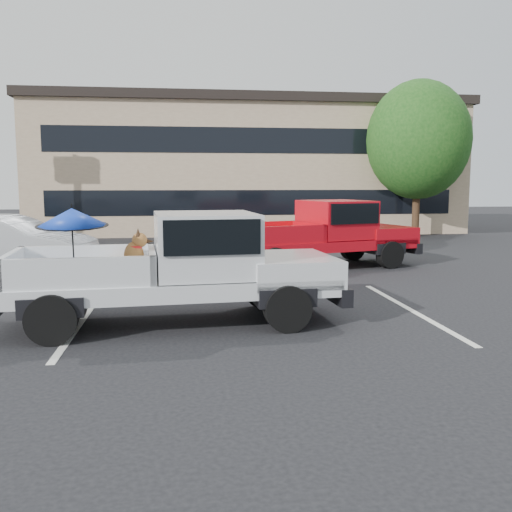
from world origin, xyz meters
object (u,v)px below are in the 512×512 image
object	(u,v)px
tree_back	(310,146)
silver_pickup	(191,262)
red_pickup	(331,231)
silver_sedan	(9,244)
tree_right	(418,140)

from	to	relation	value
tree_back	silver_pickup	xyz separation A→B (m)	(-7.10, -22.43, -3.36)
red_pickup	tree_back	bearing A→B (deg)	62.38
red_pickup	silver_sedan	bearing A→B (deg)	161.91
tree_back	silver_sedan	size ratio (longest dim) A/B	1.54
tree_back	silver_pickup	size ratio (longest dim) A/B	1.22
tree_back	red_pickup	world-z (taller)	tree_back
tree_right	silver_pickup	size ratio (longest dim) A/B	1.16
silver_pickup	silver_sedan	xyz separation A→B (m)	(-4.72, 6.18, -0.29)
tree_right	tree_back	distance (m)	8.55
red_pickup	silver_sedan	xyz separation A→B (m)	(-8.74, 0.17, -0.27)
tree_back	red_pickup	xyz separation A→B (m)	(-3.08, -16.42, -3.39)
tree_right	tree_back	world-z (taller)	tree_back
silver_sedan	silver_pickup	bearing A→B (deg)	-129.11
red_pickup	silver_sedan	size ratio (longest dim) A/B	1.31
silver_pickup	silver_sedan	distance (m)	7.78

